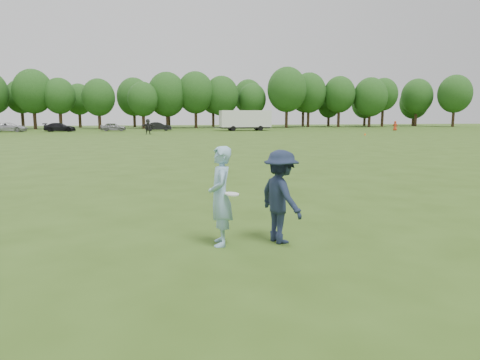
{
  "coord_description": "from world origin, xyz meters",
  "views": [
    {
      "loc": [
        -1.01,
        -8.09,
        2.48
      ],
      "look_at": [
        0.9,
        0.75,
        1.1
      ],
      "focal_mm": 32.0,
      "sensor_mm": 36.0,
      "label": 1
    }
  ],
  "objects_px": {
    "field_cone": "(365,134)",
    "player_far_c": "(395,126)",
    "car_c": "(9,127)",
    "car_f": "(158,127)",
    "thrower": "(220,196)",
    "car_d": "(60,127)",
    "cargo_trailer": "(245,119)",
    "player_far_d": "(148,127)",
    "car_e": "(113,127)",
    "defender": "(281,197)"
  },
  "relations": [
    {
      "from": "player_far_c",
      "to": "car_e",
      "type": "height_order",
      "value": "player_far_c"
    },
    {
      "from": "car_c",
      "to": "car_f",
      "type": "height_order",
      "value": "same"
    },
    {
      "from": "thrower",
      "to": "field_cone",
      "type": "distance_m",
      "value": 47.86
    },
    {
      "from": "thrower",
      "to": "car_f",
      "type": "xyz_separation_m",
      "value": [
        0.44,
        61.34,
        -0.27
      ]
    },
    {
      "from": "thrower",
      "to": "car_e",
      "type": "height_order",
      "value": "thrower"
    },
    {
      "from": "thrower",
      "to": "cargo_trailer",
      "type": "bearing_deg",
      "value": 172.14
    },
    {
      "from": "defender",
      "to": "cargo_trailer",
      "type": "relative_size",
      "value": 0.2
    },
    {
      "from": "defender",
      "to": "car_d",
      "type": "relative_size",
      "value": 0.4
    },
    {
      "from": "player_far_d",
      "to": "car_f",
      "type": "bearing_deg",
      "value": 71.22
    },
    {
      "from": "car_d",
      "to": "thrower",
      "type": "bearing_deg",
      "value": -163.08
    },
    {
      "from": "defender",
      "to": "field_cone",
      "type": "height_order",
      "value": "defender"
    },
    {
      "from": "defender",
      "to": "car_f",
      "type": "xyz_separation_m",
      "value": [
        -0.74,
        61.41,
        -0.23
      ]
    },
    {
      "from": "defender",
      "to": "car_c",
      "type": "relative_size",
      "value": 0.37
    },
    {
      "from": "thrower",
      "to": "car_e",
      "type": "distance_m",
      "value": 61.96
    },
    {
      "from": "car_f",
      "to": "cargo_trailer",
      "type": "relative_size",
      "value": 0.46
    },
    {
      "from": "car_e",
      "to": "thrower",
      "type": "bearing_deg",
      "value": -172.89
    },
    {
      "from": "player_far_c",
      "to": "cargo_trailer",
      "type": "bearing_deg",
      "value": 16.95
    },
    {
      "from": "car_c",
      "to": "car_f",
      "type": "bearing_deg",
      "value": -89.04
    },
    {
      "from": "player_far_c",
      "to": "field_cone",
      "type": "bearing_deg",
      "value": 76.08
    },
    {
      "from": "field_cone",
      "to": "cargo_trailer",
      "type": "bearing_deg",
      "value": 121.25
    },
    {
      "from": "car_d",
      "to": "car_e",
      "type": "relative_size",
      "value": 1.18
    },
    {
      "from": "car_d",
      "to": "car_f",
      "type": "relative_size",
      "value": 1.1
    },
    {
      "from": "player_far_c",
      "to": "field_cone",
      "type": "distance_m",
      "value": 18.07
    },
    {
      "from": "car_f",
      "to": "field_cone",
      "type": "height_order",
      "value": "car_f"
    },
    {
      "from": "cargo_trailer",
      "to": "car_d",
      "type": "bearing_deg",
      "value": 175.78
    },
    {
      "from": "thrower",
      "to": "defender",
      "type": "xyz_separation_m",
      "value": [
        1.18,
        -0.07,
        -0.04
      ]
    },
    {
      "from": "player_far_c",
      "to": "car_d",
      "type": "bearing_deg",
      "value": 21.25
    },
    {
      "from": "defender",
      "to": "car_e",
      "type": "relative_size",
      "value": 0.47
    },
    {
      "from": "defender",
      "to": "player_far_c",
      "type": "bearing_deg",
      "value": -50.56
    },
    {
      "from": "car_d",
      "to": "cargo_trailer",
      "type": "distance_m",
      "value": 28.26
    },
    {
      "from": "player_far_d",
      "to": "car_c",
      "type": "bearing_deg",
      "value": 136.92
    },
    {
      "from": "field_cone",
      "to": "player_far_c",
      "type": "bearing_deg",
      "value": 46.97
    },
    {
      "from": "defender",
      "to": "player_far_d",
      "type": "xyz_separation_m",
      "value": [
        -2.38,
        48.99,
        0.09
      ]
    },
    {
      "from": "player_far_d",
      "to": "field_cone",
      "type": "bearing_deg",
      "value": -28.49
    },
    {
      "from": "thrower",
      "to": "cargo_trailer",
      "type": "height_order",
      "value": "cargo_trailer"
    },
    {
      "from": "player_far_d",
      "to": "cargo_trailer",
      "type": "bearing_deg",
      "value": 22.37
    },
    {
      "from": "thrower",
      "to": "car_c",
      "type": "height_order",
      "value": "thrower"
    },
    {
      "from": "thrower",
      "to": "car_d",
      "type": "xyz_separation_m",
      "value": [
        -14.17,
        61.09,
        -0.3
      ]
    },
    {
      "from": "defender",
      "to": "car_c",
      "type": "xyz_separation_m",
      "value": [
        -22.38,
        61.4,
        -0.23
      ]
    },
    {
      "from": "car_d",
      "to": "car_e",
      "type": "xyz_separation_m",
      "value": [
        7.71,
        0.53,
        -0.0
      ]
    },
    {
      "from": "car_f",
      "to": "field_cone",
      "type": "bearing_deg",
      "value": -126.93
    },
    {
      "from": "car_c",
      "to": "player_far_c",
      "type": "bearing_deg",
      "value": -96.21
    },
    {
      "from": "defender",
      "to": "thrower",
      "type": "bearing_deg",
      "value": 69.84
    },
    {
      "from": "car_e",
      "to": "car_f",
      "type": "relative_size",
      "value": 0.93
    },
    {
      "from": "defender",
      "to": "car_f",
      "type": "distance_m",
      "value": 61.41
    },
    {
      "from": "car_c",
      "to": "defender",
      "type": "bearing_deg",
      "value": -159.04
    },
    {
      "from": "field_cone",
      "to": "thrower",
      "type": "bearing_deg",
      "value": -121.57
    },
    {
      "from": "player_far_d",
      "to": "car_e",
      "type": "distance_m",
      "value": 13.75
    },
    {
      "from": "player_far_c",
      "to": "car_e",
      "type": "relative_size",
      "value": 0.4
    },
    {
      "from": "player_far_d",
      "to": "thrower",
      "type": "bearing_deg",
      "value": -99.84
    }
  ]
}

